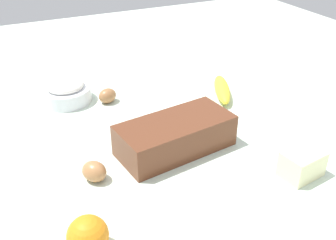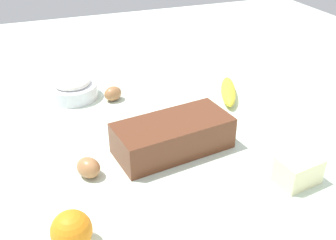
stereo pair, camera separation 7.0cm
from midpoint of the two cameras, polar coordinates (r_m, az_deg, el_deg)
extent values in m
cube|color=silver|center=(1.03, 1.94, -2.44)|extent=(2.40, 2.40, 0.02)
cube|color=brown|center=(0.94, 2.85, -2.36)|extent=(0.29, 0.17, 0.08)
cube|color=black|center=(0.94, 2.86, -2.15)|extent=(0.28, 0.15, 0.07)
cylinder|color=white|center=(1.22, -12.13, 4.15)|extent=(0.15, 0.15, 0.04)
torus|color=white|center=(1.21, -12.22, 4.93)|extent=(0.15, 0.15, 0.01)
ellipsoid|color=white|center=(1.21, -12.29, 5.49)|extent=(0.11, 0.11, 0.04)
ellipsoid|color=yellow|center=(1.22, 10.45, 4.14)|extent=(0.12, 0.19, 0.04)
sphere|color=orange|center=(0.72, -11.17, -15.67)|extent=(0.07, 0.07, 0.07)
cube|color=#F4EDB2|center=(0.90, 20.66, -7.00)|extent=(0.10, 0.08, 0.06)
ellipsoid|color=#A06B41|center=(1.18, -6.40, 3.83)|extent=(0.07, 0.06, 0.04)
ellipsoid|color=#AC7446|center=(0.87, -9.33, -6.94)|extent=(0.07, 0.07, 0.05)
camera|label=1|loc=(0.03, -88.01, 1.16)|focal=41.64mm
camera|label=2|loc=(0.03, 91.99, -1.16)|focal=41.64mm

